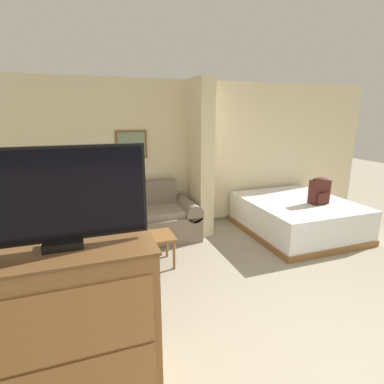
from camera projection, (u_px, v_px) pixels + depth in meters
name	position (u px, v px, depth m)	size (l,w,h in m)	color
wall_back	(189.00, 156.00, 5.45)	(7.69, 0.16, 2.60)	beige
wall_partition_pillar	(200.00, 158.00, 5.10)	(0.24, 0.69, 2.60)	beige
couch	(139.00, 221.00, 4.92)	(1.95, 0.84, 0.93)	gray
coffee_table	(145.00, 241.00, 4.02)	(0.78, 0.46, 0.44)	brown
side_table	(66.00, 224.00, 4.50)	(0.36, 0.36, 0.55)	brown
table_lamp	(63.00, 197.00, 4.40)	(0.38, 0.38, 0.45)	tan
tv_dresser	(74.00, 328.00, 2.06)	(1.14, 0.57, 1.22)	brown
tv	(58.00, 198.00, 1.82)	(1.07, 0.16, 0.65)	black
bed	(296.00, 216.00, 5.27)	(1.71, 1.90, 0.58)	brown
backpack	(320.00, 190.00, 4.95)	(0.31, 0.20, 0.45)	#471E19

